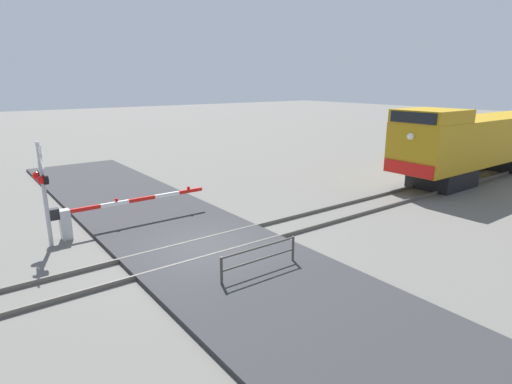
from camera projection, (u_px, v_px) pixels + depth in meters
The scene contains 8 objects.
ground_plane at pixel (205, 250), 14.26m from camera, with size 160.00×160.00×0.00m, color #605E59.
rail_track_left at pixel (195, 242), 14.80m from camera, with size 0.08×80.00×0.15m, color #59544C.
rail_track_right at pixel (216, 255), 13.69m from camera, with size 0.08×80.00×0.15m, color #59544C.
road_surface at pixel (205, 248), 14.24m from camera, with size 36.00×5.48×0.14m, color #2D2D30.
locomotive at pixel (480, 142), 24.44m from camera, with size 2.89×14.83×4.23m.
crossing_signal at pixel (42, 184), 14.03m from camera, with size 1.18×0.33×3.69m.
crossing_gate at pixel (89, 214), 15.58m from camera, with size 0.36×6.19×1.22m.
guard_railing at pixel (259, 256), 12.22m from camera, with size 0.08×2.71×0.95m.
Camera 1 is at (11.68, -6.52, 5.61)m, focal length 29.22 mm.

